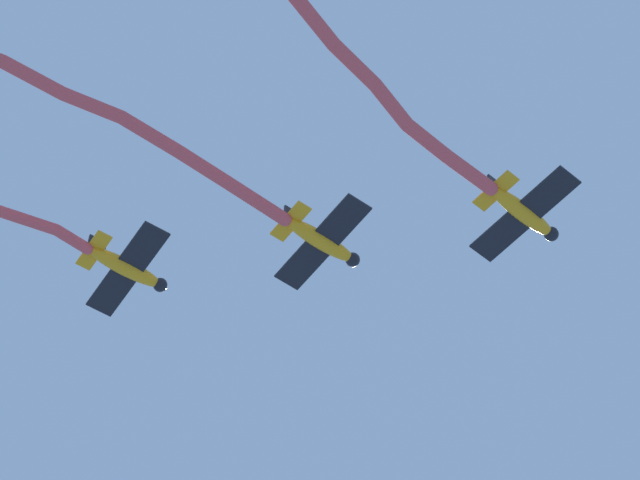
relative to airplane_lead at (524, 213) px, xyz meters
The scene contains 4 objects.
airplane_lead is the anchor object (origin of this frame).
airplane_left_wing 11.03m from the airplane_lead, behind, with size 6.59×5.45×1.73m.
smoke_trail_left_wing 23.48m from the airplane_lead, 146.58° to the right, with size 16.40×17.83×3.05m.
airplane_right_wing 22.07m from the airplane_lead, behind, with size 6.45×5.55×1.73m.
Camera 1 is at (-0.42, -43.64, 5.36)m, focal length 78.32 mm.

